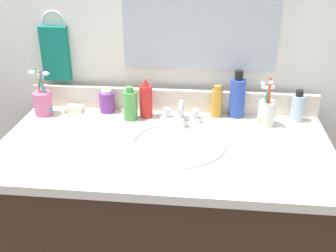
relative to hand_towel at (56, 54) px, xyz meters
The scene contains 17 objects.
vanity_cabinet 0.87m from the hand_towel, 33.53° to the right, with size 1.12×0.57×0.81m, color #382316.
countertop 0.62m from the hand_towel, 33.53° to the right, with size 1.16×0.62×0.03m, color beige.
backsplash 0.51m from the hand_towel, ahead, with size 1.16×0.02×0.09m, color beige.
back_wall 0.64m from the hand_towel, ahead, with size 2.26×0.04×1.30m, color white.
towel_ring 0.12m from the hand_towel, 90.00° to the left, with size 0.10×0.10×0.01m, color silver.
hand_towel is the anchor object (origin of this frame).
sink_basin 0.66m from the hand_towel, 30.94° to the right, with size 0.34×0.34×0.11m.
faucet 0.57m from the hand_towel, 12.89° to the right, with size 0.16×0.10×0.08m.
bottle_spray_red 0.42m from the hand_towel, 13.92° to the right, with size 0.05×0.05×0.16m.
bottle_shampoo_blue 0.75m from the hand_towel, ahead, with size 0.06×0.06×0.19m.
bottle_cream_purple 0.29m from the hand_towel, 15.94° to the right, with size 0.06×0.06×0.09m.
bottle_gel_clear 0.99m from the hand_towel, ahead, with size 0.05×0.05×0.12m.
bottle_toner_green 0.38m from the hand_towel, 20.79° to the right, with size 0.06×0.06×0.13m.
bottle_oil_amber 0.68m from the hand_towel, ahead, with size 0.05×0.05×0.13m.
cup_pink 0.20m from the hand_towel, 105.30° to the right, with size 0.09×0.08×0.19m.
cup_white_ceramic 0.87m from the hand_towel, ahead, with size 0.07×0.07×0.19m.
soap_bar 0.24m from the hand_towel, 40.85° to the right, with size 0.06×0.04×0.02m, color white.
Camera 1 is at (0.15, -1.26, 1.52)m, focal length 43.93 mm.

